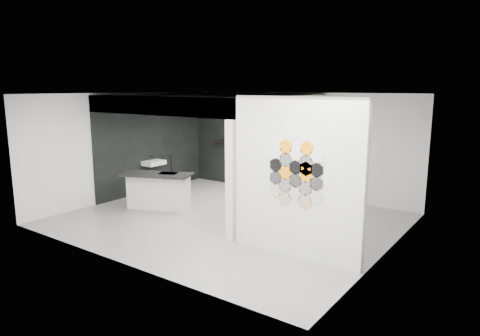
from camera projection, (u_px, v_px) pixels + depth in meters
name	position (u px, v px, depth m)	size (l,w,h in m)	color
floor	(229.00, 220.00, 9.67)	(7.00, 6.00, 0.01)	slate
partition_panel	(296.00, 179.00, 7.33)	(2.45, 0.15, 2.80)	silver
bay_clad_back	(254.00, 148.00, 12.56)	(4.40, 0.04, 2.35)	black
bay_clad_left	(153.00, 150.00, 12.23)	(0.04, 4.00, 2.35)	black
bulkhead	(211.00, 103.00, 10.73)	(4.40, 4.00, 0.40)	silver
corner_column	(231.00, 181.00, 8.18)	(0.16, 0.16, 2.35)	silver
fascia_beam	(154.00, 106.00, 9.20)	(4.40, 0.16, 0.40)	silver
wall_basin	(154.00, 163.00, 12.00)	(0.40, 0.60, 0.12)	silver
display_shelf	(255.00, 145.00, 12.40)	(3.00, 0.15, 0.04)	black
kitchen_island	(159.00, 190.00, 10.50)	(1.82, 1.31, 1.34)	silver
stockpot	(229.00, 138.00, 12.91)	(0.24, 0.24, 0.20)	black
kettle	(292.00, 145.00, 11.69)	(0.17, 0.17, 0.14)	black
glass_bowl	(296.00, 146.00, 11.61)	(0.15, 0.15, 0.11)	gray
glass_vase	(296.00, 145.00, 11.61)	(0.10, 0.10, 0.14)	gray
bottle_dark	(252.00, 141.00, 12.45)	(0.06, 0.06, 0.15)	black
utensil_cup	(241.00, 141.00, 12.67)	(0.07, 0.07, 0.09)	black
hex_tile_cluster	(296.00, 174.00, 7.23)	(1.04, 0.02, 1.16)	beige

